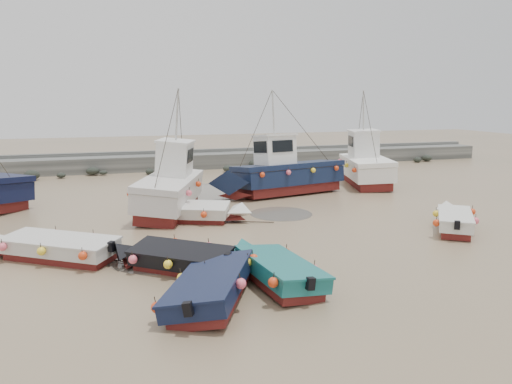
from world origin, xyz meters
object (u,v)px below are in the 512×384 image
dinghy_3 (455,217)px  person (164,212)px  dinghy_1 (217,280)px  cabin_boat_2 (281,173)px  dinghy_0 (51,245)px  dinghy_4 (172,254)px  dinghy_5 (202,210)px  dinghy_2 (273,265)px  cabin_boat_3 (365,164)px  cabin_boat_1 (170,185)px

dinghy_3 → person: dinghy_3 is taller
dinghy_1 → person: (-0.09, 11.58, -0.54)m
cabin_boat_2 → person: size_ratio=6.26×
dinghy_0 → dinghy_1: 7.19m
dinghy_1 → cabin_boat_2: cabin_boat_2 is taller
dinghy_4 → dinghy_5: (2.30, 6.36, 0.01)m
dinghy_3 → dinghy_4: size_ratio=1.03×
dinghy_1 → dinghy_5: same height
dinghy_4 → dinghy_2: bearing=-86.5°
dinghy_1 → dinghy_2: bearing=44.8°
dinghy_1 → cabin_boat_3: bearing=75.5°
dinghy_4 → cabin_boat_2: (8.17, 11.54, 0.79)m
dinghy_4 → dinghy_1: bearing=-122.5°
dinghy_1 → dinghy_3: same height
dinghy_3 → cabin_boat_2: size_ratio=0.50×
dinghy_0 → dinghy_4: bearing=-86.8°
cabin_boat_1 → cabin_boat_3: size_ratio=1.06×
dinghy_3 → cabin_boat_3: 12.15m
dinghy_1 → cabin_boat_1: 11.88m
dinghy_1 → person: 11.59m
dinghy_0 → dinghy_2: size_ratio=0.98×
dinghy_2 → dinghy_1: bearing=-168.1°
dinghy_1 → cabin_boat_3: 21.48m
dinghy_3 → dinghy_0: bearing=-146.6°
dinghy_5 → cabin_boat_3: 14.53m
dinghy_3 → person: 13.93m
dinghy_1 → dinghy_3: 12.57m
dinghy_5 → person: 2.94m
dinghy_1 → cabin_boat_2: 16.05m
cabin_boat_1 → cabin_boat_2: size_ratio=0.95×
dinghy_1 → cabin_boat_3: size_ratio=0.69×
dinghy_4 → cabin_boat_3: size_ratio=0.54×
dinghy_4 → cabin_boat_1: cabin_boat_1 is taller
cabin_boat_2 → dinghy_4: bearing=131.7°
dinghy_1 → person: size_ratio=3.89×
dinghy_5 → cabin_boat_3: cabin_boat_3 is taller
person → cabin_boat_3: bearing=-175.6°
cabin_boat_2 → dinghy_2: bearing=145.8°
person → dinghy_4: bearing=70.9°
cabin_boat_2 → person: cabin_boat_2 is taller
dinghy_0 → dinghy_1: (4.92, -5.25, 0.00)m
dinghy_5 → cabin_boat_1: (-1.09, 2.74, 0.80)m
dinghy_1 → dinghy_2: (1.98, 0.66, 0.01)m
dinghy_0 → cabin_boat_2: (12.19, 9.03, 0.81)m
dinghy_5 → cabin_boat_1: size_ratio=0.56×
dinghy_1 → dinghy_4: size_ratio=1.28×
dinghy_1 → person: dinghy_1 is taller
cabin_boat_3 → person: bearing=-146.1°
dinghy_0 → dinghy_3: 16.74m
cabin_boat_1 → cabin_boat_2: (6.96, 2.44, -0.01)m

